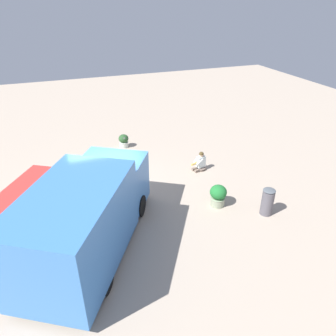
% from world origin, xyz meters
% --- Properties ---
extents(ground_plane, '(40.00, 40.00, 0.00)m').
position_xyz_m(ground_plane, '(0.00, 0.00, 0.00)').
color(ground_plane, '#B5A38E').
extents(food_truck, '(5.86, 4.82, 2.41)m').
position_xyz_m(food_truck, '(-2.33, 1.03, 1.15)').
color(food_truck, '#3D79C4').
rests_on(food_truck, ground_plane).
extents(person_customer, '(0.55, 0.81, 0.84)m').
position_xyz_m(person_customer, '(0.93, -4.06, 0.31)').
color(person_customer, '#7C695C').
rests_on(person_customer, ground_plane).
extents(planter_flowering_near, '(0.60, 0.60, 0.81)m').
position_xyz_m(planter_flowering_near, '(-1.67, -3.52, 0.43)').
color(planter_flowering_near, '#949D80').
rests_on(planter_flowering_near, ground_plane).
extents(planter_flowering_far, '(0.48, 0.48, 0.66)m').
position_xyz_m(planter_flowering_far, '(4.34, -1.53, 0.34)').
color(planter_flowering_far, silver).
rests_on(planter_flowering_far, ground_plane).
extents(trash_bin, '(0.42, 0.42, 0.98)m').
position_xyz_m(trash_bin, '(-2.68, -4.84, 0.50)').
color(trash_bin, '#57535A').
rests_on(trash_bin, ground_plane).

